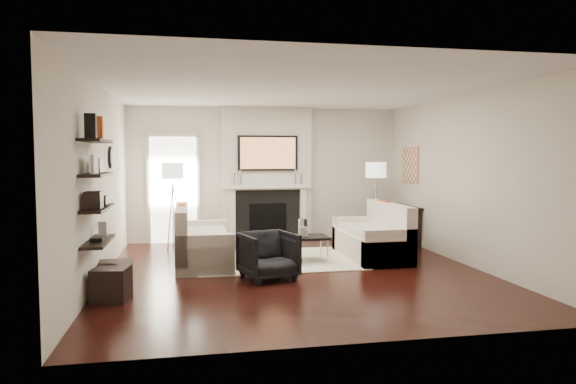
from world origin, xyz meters
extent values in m
plane|color=black|center=(0.00, 0.00, 0.00)|extent=(6.00, 6.00, 0.00)
plane|color=white|center=(0.00, 0.00, 2.70)|extent=(6.00, 6.00, 0.00)
plane|color=silver|center=(0.00, 3.00, 1.35)|extent=(5.50, 0.00, 5.50)
plane|color=silver|center=(0.00, -3.00, 1.35)|extent=(5.50, 0.00, 5.50)
plane|color=silver|center=(-2.75, 0.00, 1.35)|extent=(0.00, 6.00, 6.00)
plane|color=silver|center=(2.75, 0.00, 1.35)|extent=(0.00, 6.00, 6.00)
cube|color=silver|center=(0.00, 2.88, 1.35)|extent=(1.80, 0.25, 2.70)
cube|color=black|center=(0.00, 2.74, 0.52)|extent=(1.30, 0.02, 1.04)
cube|color=black|center=(0.00, 2.73, 0.45)|extent=(0.75, 0.02, 0.65)
cube|color=white|center=(-0.72, 2.71, 0.55)|extent=(0.12, 0.08, 1.10)
cube|color=white|center=(0.72, 2.71, 0.55)|extent=(0.12, 0.08, 1.10)
cube|color=white|center=(0.00, 2.69, 1.12)|extent=(1.70, 0.18, 0.07)
cube|color=black|center=(0.00, 2.71, 1.78)|extent=(1.20, 0.06, 0.70)
cube|color=#BF723F|center=(0.00, 2.68, 1.78)|extent=(1.10, 0.00, 0.62)
cylinder|color=silver|center=(-0.55, 2.70, 1.30)|extent=(0.04, 0.04, 0.30)
cylinder|color=silver|center=(-0.68, 2.70, 1.27)|extent=(0.04, 0.04, 0.24)
cylinder|color=silver|center=(0.55, 2.70, 1.30)|extent=(0.04, 0.04, 0.30)
cylinder|color=silver|center=(0.68, 2.70, 1.27)|extent=(0.04, 0.04, 0.24)
cube|color=white|center=(-1.85, 2.98, 1.05)|extent=(0.90, 0.02, 2.10)
cube|color=white|center=(-2.33, 2.96, 1.05)|extent=(0.06, 0.06, 2.16)
cube|color=white|center=(-1.37, 2.96, 1.05)|extent=(0.06, 0.06, 2.16)
cube|color=white|center=(-1.85, 2.96, 2.13)|extent=(1.02, 0.06, 0.06)
cube|color=#EDE3C2|center=(-0.13, 0.87, 0.01)|extent=(2.60, 2.00, 0.01)
cube|color=beige|center=(-1.33, 0.80, 0.21)|extent=(0.85, 1.80, 0.42)
cube|color=beige|center=(-1.67, 0.80, 0.53)|extent=(0.18, 1.80, 0.80)
cube|color=beige|center=(-1.33, -0.01, 0.30)|extent=(0.85, 0.18, 0.60)
cube|color=beige|center=(-1.33, 1.61, 0.30)|extent=(0.85, 0.18, 0.60)
cube|color=beige|center=(-1.28, 0.80, 0.47)|extent=(0.63, 1.44, 0.10)
cube|color=#B44616|center=(-1.67, 1.10, 0.73)|extent=(0.10, 0.42, 0.42)
cube|color=black|center=(-1.67, 0.50, 0.72)|extent=(0.10, 0.40, 0.40)
cube|color=beige|center=(1.47, 0.79, 0.21)|extent=(0.85, 1.80, 0.42)
cube|color=beige|center=(1.80, 0.79, 0.53)|extent=(0.18, 1.80, 0.80)
cube|color=beige|center=(1.47, -0.02, 0.30)|extent=(0.85, 0.18, 0.60)
cube|color=beige|center=(1.47, 1.60, 0.30)|extent=(0.85, 0.18, 0.60)
cube|color=beige|center=(1.42, 0.79, 0.47)|extent=(0.63, 1.44, 0.10)
cube|color=#B44616|center=(1.80, 1.09, 0.73)|extent=(0.10, 0.42, 0.42)
cube|color=black|center=(1.80, 0.49, 0.72)|extent=(0.10, 0.40, 0.40)
cube|color=black|center=(0.12, 0.68, 0.40)|extent=(1.10, 0.55, 0.04)
cylinder|color=silver|center=(-0.38, 0.46, 0.19)|extent=(0.02, 0.02, 0.38)
cylinder|color=silver|center=(0.62, 0.46, 0.19)|extent=(0.02, 0.02, 0.38)
cylinder|color=silver|center=(-0.38, 0.90, 0.19)|extent=(0.02, 0.02, 0.38)
cylinder|color=silver|center=(0.62, 0.90, 0.19)|extent=(0.02, 0.02, 0.38)
cylinder|color=white|center=(0.27, 0.68, 0.56)|extent=(0.17, 0.17, 0.30)
cylinder|color=white|center=(0.27, 0.68, 0.50)|extent=(0.11, 0.11, 0.16)
cylinder|color=#B1451D|center=(-0.13, 0.68, 0.45)|extent=(0.30, 0.30, 0.05)
imported|color=black|center=(-0.47, -0.36, 0.36)|extent=(0.86, 0.83, 0.72)
cylinder|color=silver|center=(-1.85, 2.43, 0.60)|extent=(0.02, 0.02, 1.20)
cylinder|color=white|center=(-1.85, 2.43, 1.45)|extent=(0.40, 0.40, 0.30)
cylinder|color=silver|center=(-1.74, 2.43, 0.60)|extent=(0.25, 0.02, 1.23)
cylinder|color=silver|center=(-1.91, 2.52, 0.60)|extent=(0.14, 0.22, 1.23)
cylinder|color=silver|center=(-1.91, 2.33, 0.60)|extent=(0.14, 0.22, 1.23)
cylinder|color=silver|center=(2.05, 2.14, 0.60)|extent=(0.02, 0.02, 1.20)
cylinder|color=white|center=(2.05, 2.14, 1.45)|extent=(0.40, 0.40, 0.30)
cylinder|color=silver|center=(2.16, 2.14, 0.60)|extent=(0.25, 0.02, 1.23)
cylinder|color=silver|center=(2.00, 2.23, 0.60)|extent=(0.14, 0.22, 1.23)
cylinder|color=silver|center=(1.99, 2.04, 0.60)|extent=(0.14, 0.22, 1.23)
cube|color=black|center=(2.57, 2.05, 0.73)|extent=(0.35, 1.20, 0.04)
cube|color=black|center=(2.57, 1.50, 0.35)|extent=(0.30, 0.04, 0.71)
cube|color=black|center=(2.57, 2.60, 0.35)|extent=(0.30, 0.04, 0.71)
cube|color=tan|center=(2.73, 2.05, 1.55)|extent=(0.03, 0.70, 0.70)
cube|color=black|center=(-2.62, -1.00, 0.70)|extent=(0.25, 1.00, 0.03)
cube|color=black|center=(-2.62, -1.00, 1.10)|extent=(0.25, 1.00, 0.04)
cube|color=black|center=(-2.62, -1.00, 1.50)|extent=(0.25, 1.00, 0.04)
cube|color=black|center=(-2.62, -1.00, 1.90)|extent=(0.25, 1.00, 0.04)
cube|color=black|center=(-2.62, -1.31, 2.06)|extent=(0.12, 0.10, 0.28)
cube|color=#B44616|center=(-2.62, -0.87, 2.06)|extent=(0.12, 0.10, 0.28)
cube|color=white|center=(-2.62, -1.13, 1.63)|extent=(0.04, 0.30, 0.22)
cube|color=black|center=(-2.62, -0.79, 1.61)|extent=(0.04, 0.22, 0.18)
cube|color=black|center=(-2.62, -1.25, 1.22)|extent=(0.18, 0.25, 0.20)
cube|color=black|center=(-2.62, -0.82, 1.18)|extent=(0.15, 0.12, 0.12)
cube|color=black|center=(-2.62, -1.08, 0.74)|extent=(0.14, 0.20, 0.05)
cube|color=white|center=(-2.62, -0.66, 0.81)|extent=(0.10, 0.10, 0.18)
cylinder|color=black|center=(-2.73, 0.90, 1.70)|extent=(0.04, 0.34, 0.34)
cylinder|color=white|center=(-2.71, 0.90, 1.70)|extent=(0.01, 0.29, 0.29)
cube|color=black|center=(-2.47, -0.76, 0.20)|extent=(0.42, 0.42, 0.40)
cube|color=black|center=(-2.47, -1.10, 0.20)|extent=(0.46, 0.46, 0.40)
camera|label=1|loc=(-1.54, -7.40, 1.72)|focal=32.00mm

